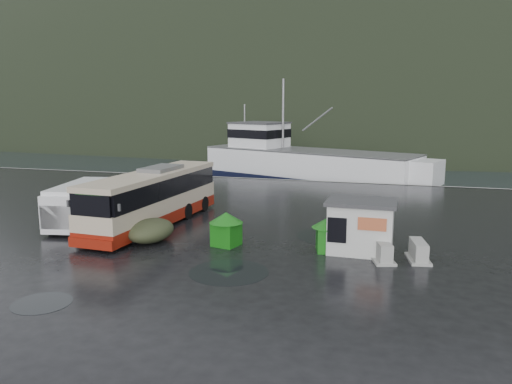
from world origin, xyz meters
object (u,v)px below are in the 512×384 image
(ticket_kiosk, at_px, (360,252))
(jersey_barrier_a, at_px, (382,260))
(coach_bus, at_px, (155,225))
(waste_bin_right, at_px, (329,251))
(white_van, at_px, (82,225))
(waste_bin_left, at_px, (226,245))
(fishing_trawler, at_px, (307,169))
(jersey_barrier_b, at_px, (418,260))
(dome_tent, at_px, (151,241))

(ticket_kiosk, height_order, jersey_barrier_a, ticket_kiosk)
(coach_bus, xyz_separation_m, waste_bin_right, (10.00, -2.40, 0.00))
(white_van, bearing_deg, waste_bin_right, -15.48)
(ticket_kiosk, relative_size, jersey_barrier_a, 1.80)
(waste_bin_left, height_order, fishing_trawler, fishing_trawler)
(jersey_barrier_b, bearing_deg, dome_tent, -177.99)
(jersey_barrier_b, bearing_deg, coach_bus, 168.90)
(dome_tent, distance_m, fishing_trawler, 28.74)
(dome_tent, xyz_separation_m, jersey_barrier_a, (10.98, -0.00, 0.00))
(coach_bus, height_order, dome_tent, coach_bus)
(waste_bin_left, bearing_deg, white_van, 169.95)
(waste_bin_right, xyz_separation_m, jersey_barrier_a, (2.39, -0.76, 0.00))
(jersey_barrier_b, bearing_deg, jersey_barrier_a, -163.60)
(jersey_barrier_b, height_order, fishing_trawler, fishing_trawler)
(white_van, relative_size, ticket_kiosk, 1.83)
(dome_tent, height_order, fishing_trawler, fishing_trawler)
(waste_bin_left, bearing_deg, fishing_trawler, 92.07)
(fishing_trawler, bearing_deg, waste_bin_right, -57.27)
(waste_bin_left, relative_size, ticket_kiosk, 0.53)
(coach_bus, bearing_deg, ticket_kiosk, -7.34)
(dome_tent, height_order, jersey_barrier_a, dome_tent)
(waste_bin_left, bearing_deg, coach_bus, 151.65)
(ticket_kiosk, relative_size, jersey_barrier_b, 1.80)
(coach_bus, relative_size, jersey_barrier_b, 6.59)
(jersey_barrier_a, bearing_deg, waste_bin_left, 177.10)
(dome_tent, relative_size, jersey_barrier_b, 1.65)
(dome_tent, distance_m, jersey_barrier_a, 10.98)
(white_van, height_order, waste_bin_left, white_van)
(jersey_barrier_b, distance_m, fishing_trawler, 29.80)
(white_van, xyz_separation_m, jersey_barrier_a, (16.21, -1.96, 0.00))
(dome_tent, xyz_separation_m, fishing_trawler, (2.75, 28.61, 0.00))
(waste_bin_left, xyz_separation_m, fishing_trawler, (-1.02, 28.25, 0.00))
(jersey_barrier_b, bearing_deg, waste_bin_right, 175.26)
(jersey_barrier_a, height_order, fishing_trawler, fishing_trawler)
(coach_bus, height_order, jersey_barrier_b, coach_bus)
(dome_tent, bearing_deg, ticket_kiosk, 5.79)
(waste_bin_right, bearing_deg, waste_bin_left, -175.29)
(jersey_barrier_a, relative_size, jersey_barrier_b, 1.00)
(waste_bin_left, height_order, waste_bin_right, waste_bin_right)
(fishing_trawler, bearing_deg, white_van, -85.79)
(fishing_trawler, bearing_deg, coach_bus, -78.41)
(white_van, relative_size, fishing_trawler, 0.21)
(ticket_kiosk, distance_m, jersey_barrier_a, 1.43)
(white_van, height_order, ticket_kiosk, ticket_kiosk)
(waste_bin_left, bearing_deg, ticket_kiosk, 5.97)
(white_van, relative_size, waste_bin_left, 3.49)
(waste_bin_left, bearing_deg, dome_tent, -174.50)
(ticket_kiosk, bearing_deg, jersey_barrier_a, -43.83)
(white_van, distance_m, dome_tent, 5.59)
(coach_bus, height_order, fishing_trawler, fishing_trawler)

